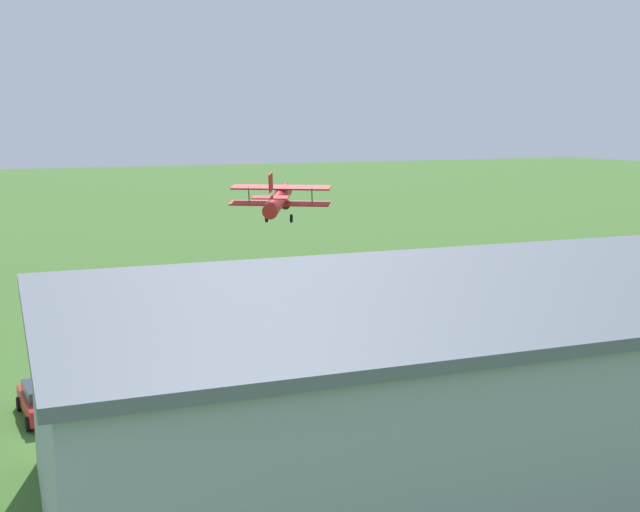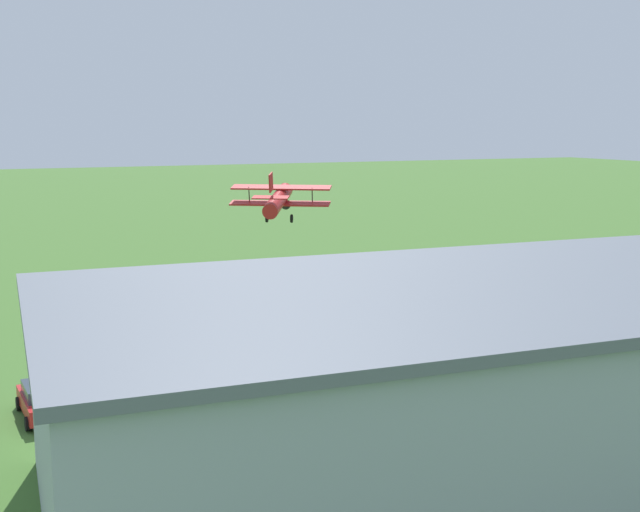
# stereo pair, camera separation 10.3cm
# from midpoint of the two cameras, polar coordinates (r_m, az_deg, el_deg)

# --- Properties ---
(ground_plane) EXTENTS (400.00, 400.00, 0.00)m
(ground_plane) POSITION_cam_midpoint_polar(r_m,az_deg,el_deg) (63.23, -1.09, -2.87)
(ground_plane) COLOR #3D6628
(hangar) EXTENTS (37.92, 18.01, 7.56)m
(hangar) POSITION_cam_midpoint_polar(r_m,az_deg,el_deg) (32.62, 15.57, -7.96)
(hangar) COLOR #99A3AD
(hangar) RESTS_ON ground_plane
(biplane) EXTENTS (7.48, 7.23, 3.99)m
(biplane) POSITION_cam_midpoint_polar(r_m,az_deg,el_deg) (61.83, -2.84, 3.95)
(biplane) COLOR #B21E1E
(car_red) EXTENTS (2.19, 4.38, 1.56)m
(car_red) POSITION_cam_midpoint_polar(r_m,az_deg,el_deg) (39.83, -18.61, -9.45)
(car_red) COLOR red
(car_red) RESTS_ON ground_plane
(person_beside_truck) EXTENTS (0.54, 0.54, 1.58)m
(person_beside_truck) POSITION_cam_midpoint_polar(r_m,az_deg,el_deg) (45.46, -12.48, -6.90)
(person_beside_truck) COLOR orange
(person_beside_truck) RESTS_ON ground_plane
(person_by_parked_cars) EXTENTS (0.44, 0.44, 1.63)m
(person_by_parked_cars) POSITION_cam_midpoint_polar(r_m,az_deg,el_deg) (52.53, 20.60, -5.07)
(person_by_parked_cars) COLOR orange
(person_by_parked_cars) RESTS_ON ground_plane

